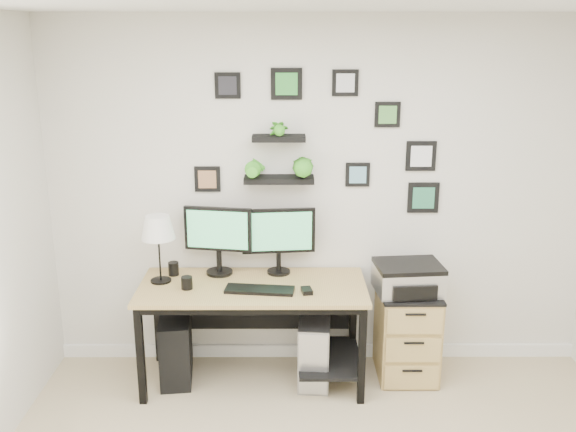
{
  "coord_description": "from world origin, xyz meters",
  "views": [
    {
      "loc": [
        -0.25,
        -2.57,
        2.48
      ],
      "look_at": [
        -0.24,
        1.83,
        1.2
      ],
      "focal_mm": 40.0,
      "sensor_mm": 36.0,
      "label": 1
    }
  ],
  "objects_px": {
    "monitor_left": "(218,235)",
    "printer": "(408,278)",
    "pc_tower_black": "(176,347)",
    "monitor_right": "(279,235)",
    "mug": "(187,283)",
    "pc_tower_grey": "(314,348)",
    "desk": "(258,299)",
    "table_lamp": "(158,229)",
    "file_cabinet": "(407,332)"
  },
  "relations": [
    {
      "from": "printer",
      "to": "file_cabinet",
      "type": "bearing_deg",
      "value": 53.9
    },
    {
      "from": "mug",
      "to": "pc_tower_black",
      "type": "bearing_deg",
      "value": 136.61
    },
    {
      "from": "monitor_right",
      "to": "pc_tower_grey",
      "type": "bearing_deg",
      "value": -38.83
    },
    {
      "from": "desk",
      "to": "file_cabinet",
      "type": "height_order",
      "value": "desk"
    },
    {
      "from": "monitor_right",
      "to": "table_lamp",
      "type": "distance_m",
      "value": 0.86
    },
    {
      "from": "table_lamp",
      "to": "pc_tower_black",
      "type": "distance_m",
      "value": 0.9
    },
    {
      "from": "desk",
      "to": "pc_tower_grey",
      "type": "relative_size",
      "value": 3.13
    },
    {
      "from": "pc_tower_grey",
      "to": "printer",
      "type": "xyz_separation_m",
      "value": [
        0.67,
        0.05,
        0.53
      ]
    },
    {
      "from": "file_cabinet",
      "to": "table_lamp",
      "type": "bearing_deg",
      "value": -179.3
    },
    {
      "from": "monitor_left",
      "to": "monitor_right",
      "type": "xyz_separation_m",
      "value": [
        0.44,
        0.01,
        -0.0
      ]
    },
    {
      "from": "mug",
      "to": "pc_tower_black",
      "type": "distance_m",
      "value": 0.58
    },
    {
      "from": "monitor_left",
      "to": "printer",
      "type": "distance_m",
      "value": 1.4
    },
    {
      "from": "monitor_right",
      "to": "printer",
      "type": "distance_m",
      "value": 0.98
    },
    {
      "from": "table_lamp",
      "to": "desk",
      "type": "bearing_deg",
      "value": -2.98
    },
    {
      "from": "mug",
      "to": "printer",
      "type": "relative_size",
      "value": 0.18
    },
    {
      "from": "monitor_left",
      "to": "pc_tower_black",
      "type": "xyz_separation_m",
      "value": [
        -0.32,
        -0.17,
        -0.8
      ]
    },
    {
      "from": "table_lamp",
      "to": "mug",
      "type": "xyz_separation_m",
      "value": [
        0.21,
        -0.14,
        -0.35
      ]
    },
    {
      "from": "pc_tower_grey",
      "to": "file_cabinet",
      "type": "distance_m",
      "value": 0.69
    },
    {
      "from": "mug",
      "to": "printer",
      "type": "distance_m",
      "value": 1.57
    },
    {
      "from": "mug",
      "to": "pc_tower_grey",
      "type": "distance_m",
      "value": 1.05
    },
    {
      "from": "pc_tower_grey",
      "to": "file_cabinet",
      "type": "relative_size",
      "value": 0.76
    },
    {
      "from": "pc_tower_grey",
      "to": "printer",
      "type": "bearing_deg",
      "value": 4.31
    },
    {
      "from": "file_cabinet",
      "to": "pc_tower_grey",
      "type": "bearing_deg",
      "value": -173.9
    },
    {
      "from": "table_lamp",
      "to": "monitor_left",
      "type": "bearing_deg",
      "value": 20.01
    },
    {
      "from": "pc_tower_grey",
      "to": "table_lamp",
      "type": "bearing_deg",
      "value": 177.34
    },
    {
      "from": "pc_tower_black",
      "to": "file_cabinet",
      "type": "bearing_deg",
      "value": -5.09
    },
    {
      "from": "monitor_right",
      "to": "monitor_left",
      "type": "bearing_deg",
      "value": -178.39
    },
    {
      "from": "pc_tower_black",
      "to": "printer",
      "type": "relative_size",
      "value": 0.99
    },
    {
      "from": "desk",
      "to": "table_lamp",
      "type": "relative_size",
      "value": 3.27
    },
    {
      "from": "desk",
      "to": "mug",
      "type": "height_order",
      "value": "mug"
    },
    {
      "from": "pc_tower_black",
      "to": "monitor_right",
      "type": "bearing_deg",
      "value": 6.9
    },
    {
      "from": "pc_tower_black",
      "to": "printer",
      "type": "xyz_separation_m",
      "value": [
        1.68,
        0.02,
        0.53
      ]
    },
    {
      "from": "table_lamp",
      "to": "printer",
      "type": "bearing_deg",
      "value": -0.03
    },
    {
      "from": "mug",
      "to": "table_lamp",
      "type": "bearing_deg",
      "value": 146.64
    },
    {
      "from": "mug",
      "to": "printer",
      "type": "xyz_separation_m",
      "value": [
        1.56,
        0.14,
        -0.02
      ]
    },
    {
      "from": "monitor_right",
      "to": "pc_tower_grey",
      "type": "distance_m",
      "value": 0.87
    },
    {
      "from": "mug",
      "to": "pc_tower_grey",
      "type": "relative_size",
      "value": 0.17
    },
    {
      "from": "mug",
      "to": "pc_tower_black",
      "type": "relative_size",
      "value": 0.18
    },
    {
      "from": "monitor_right",
      "to": "pc_tower_grey",
      "type": "relative_size",
      "value": 1.04
    },
    {
      "from": "monitor_right",
      "to": "file_cabinet",
      "type": "distance_m",
      "value": 1.19
    },
    {
      "from": "table_lamp",
      "to": "printer",
      "type": "relative_size",
      "value": 0.99
    },
    {
      "from": "monitor_left",
      "to": "mug",
      "type": "relative_size",
      "value": 5.75
    },
    {
      "from": "pc_tower_grey",
      "to": "printer",
      "type": "distance_m",
      "value": 0.85
    },
    {
      "from": "printer",
      "to": "desk",
      "type": "bearing_deg",
      "value": -178.11
    },
    {
      "from": "desk",
      "to": "pc_tower_grey",
      "type": "xyz_separation_m",
      "value": [
        0.41,
        -0.01,
        -0.38
      ]
    },
    {
      "from": "desk",
      "to": "file_cabinet",
      "type": "relative_size",
      "value": 2.39
    },
    {
      "from": "pc_tower_black",
      "to": "file_cabinet",
      "type": "height_order",
      "value": "file_cabinet"
    },
    {
      "from": "monitor_left",
      "to": "mug",
      "type": "bearing_deg",
      "value": -124.63
    },
    {
      "from": "desk",
      "to": "pc_tower_black",
      "type": "relative_size",
      "value": 3.28
    },
    {
      "from": "monitor_left",
      "to": "table_lamp",
      "type": "xyz_separation_m",
      "value": [
        -0.4,
        -0.15,
        0.1
      ]
    }
  ]
}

